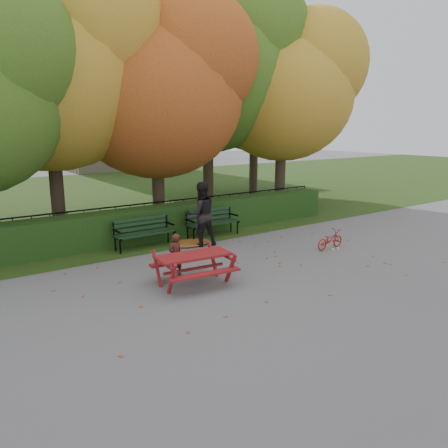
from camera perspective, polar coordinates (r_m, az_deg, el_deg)
ground at (r=10.79m, az=4.52°, el=-6.27°), size 90.00×90.00×0.00m
grass_strip at (r=23.03m, az=-18.48°, el=3.26°), size 90.00×90.00×0.00m
building_right at (r=38.74m, az=-13.85°, el=15.96°), size 9.00×6.00×12.00m
hedge at (r=14.27m, az=-7.13°, el=0.43°), size 13.00×0.90×1.00m
iron_fence at (r=14.96m, az=-8.60°, el=1.09°), size 14.00×0.04×1.02m
tree_b at (r=15.24m, az=-20.58°, el=19.07°), size 6.72×6.40×8.79m
tree_c at (r=15.69m, az=-7.44°, el=17.40°), size 6.30×6.00×8.00m
tree_d at (r=18.49m, az=-0.66°, el=20.36°), size 7.14×6.80×9.58m
tree_e at (r=18.94m, az=8.91°, el=17.30°), size 6.09×5.80×8.16m
tree_g at (r=23.13m, az=5.08°, el=17.23°), size 6.30×6.00×8.55m
bench_left at (r=13.00m, az=-10.48°, el=-0.79°), size 1.80×0.57×0.88m
bench_right at (r=14.15m, az=-1.66°, el=0.50°), size 1.80×0.57×0.88m
picnic_table at (r=9.81m, az=-3.97°, el=-4.84°), size 1.77×1.48×0.80m
leaf_pile at (r=13.26m, az=-4.45°, el=-2.47°), size 1.54×1.32×0.09m
leaf_scatter at (r=11.01m, az=3.51°, el=-5.84°), size 9.00×5.70×0.01m
child at (r=10.38m, az=-6.35°, el=-4.06°), size 0.42×0.31×1.04m
adult at (r=12.92m, az=-3.01°, el=1.31°), size 1.06×0.90×1.91m
bicycle at (r=13.05m, az=13.67°, el=-1.98°), size 1.07×0.42×0.55m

